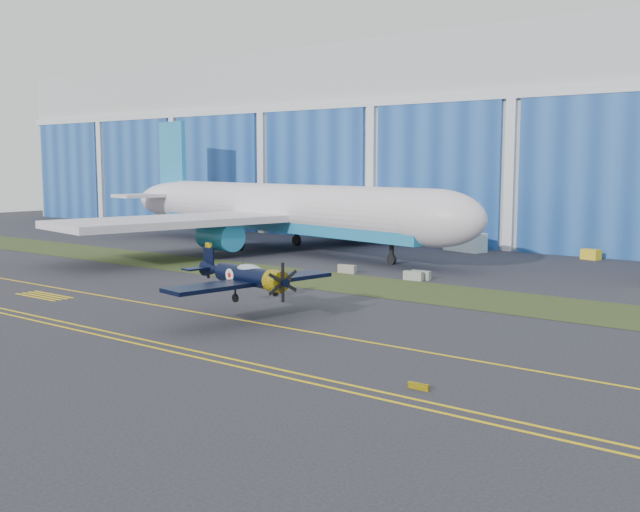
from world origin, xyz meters
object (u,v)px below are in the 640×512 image
Objects in this scene: warbird at (246,276)px; jetliner at (283,156)px; shipping_container at (465,242)px; tug at (591,254)px.

jetliner is at bearing 136.99° from warbird.
jetliner reaches higher than warbird.
jetliner reaches higher than shipping_container.
shipping_container is (-7.30, 49.96, -2.01)m from warbird.
warbird is at bearing -65.87° from shipping_container.
warbird is at bearing -41.84° from jetliner.
warbird is 52.26m from tug.
jetliner is 26.77m from shipping_container.
shipping_container is (20.20, 13.39, -11.36)m from jetliner.
jetliner is 14.26× the size of shipping_container.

